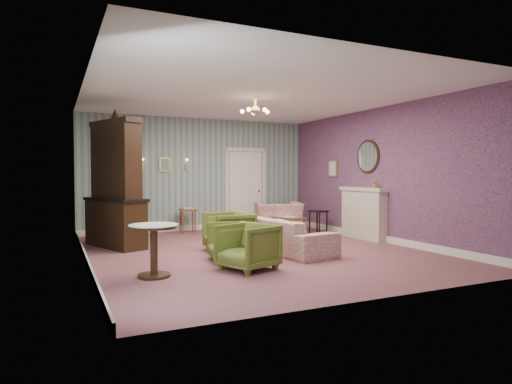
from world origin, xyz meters
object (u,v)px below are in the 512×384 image
dresser (115,180)px  fireplace (363,213)px  side_table_black (318,222)px  sofa_chintz (283,229)px  coffee_table (288,225)px  wingback_chair (278,212)px  olive_chair_b (230,239)px  olive_chair_c (229,230)px  pedestal_table (154,250)px  olive_chair_a (247,244)px

dresser → fireplace: 5.39m
fireplace → side_table_black: 1.34m
sofa_chintz → coffee_table: (1.25, 2.08, -0.21)m
wingback_chair → side_table_black: 1.05m
olive_chair_b → dresser: size_ratio=0.26×
fireplace → sofa_chintz: bearing=-164.1°
fireplace → olive_chair_c: bearing=-176.2°
pedestal_table → fireplace: bearing=18.7°
olive_chair_b → coffee_table: bearing=142.5°
olive_chair_c → side_table_black: size_ratio=1.46×
fireplace → coffee_table: (-1.16, 1.39, -0.37)m
fireplace → side_table_black: bearing=107.3°
sofa_chintz → pedestal_table: 2.82m
wingback_chair → pedestal_table: bearing=60.3°
wingback_chair → coffee_table: size_ratio=1.36×
olive_chair_a → coffee_table: bearing=122.1°
olive_chair_c → pedestal_table: olive_chair_c is taller
sofa_chintz → side_table_black: bearing=-55.4°
dresser → wingback_chair: bearing=-11.4°
olive_chair_c → sofa_chintz: sofa_chintz is taller
coffee_table → pedestal_table: 4.97m
olive_chair_a → pedestal_table: bearing=-115.3°
olive_chair_b → fireplace: fireplace is taller
olive_chair_c → sofa_chintz: (0.92, -0.46, 0.02)m
dresser → side_table_black: size_ratio=4.77×
coffee_table → olive_chair_c: bearing=-143.4°
olive_chair_b → olive_chair_c: olive_chair_c is taller
olive_chair_a → dresser: (-1.54, 3.03, 0.95)m
olive_chair_b → dresser: 2.91m
side_table_black → coffee_table: bearing=169.5°
olive_chair_c → dresser: dresser is taller
olive_chair_a → olive_chair_c: 1.64m
dresser → pedestal_table: size_ratio=3.56×
olive_chair_c → fireplace: bearing=93.2°
olive_chair_c → side_table_black: 3.29m
olive_chair_c → sofa_chintz: size_ratio=0.38×
fireplace → pedestal_table: 5.32m
olive_chair_a → fireplace: fireplace is taller
pedestal_table → sofa_chintz: bearing=21.3°
fireplace → coffee_table: 1.85m
wingback_chair → fireplace: bearing=137.1°
olive_chair_a → olive_chair_c: olive_chair_c is taller
olive_chair_a → coffee_table: 4.08m
coffee_table → side_table_black: bearing=-10.5°
coffee_table → pedestal_table: (-3.88, -3.10, 0.16)m
olive_chair_b → olive_chair_a: bearing=5.2°
olive_chair_a → wingback_chair: wingback_chair is taller
sofa_chintz → fireplace: 2.51m
dresser → sofa_chintz: bearing=-56.1°
fireplace → side_table_black: fireplace is taller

